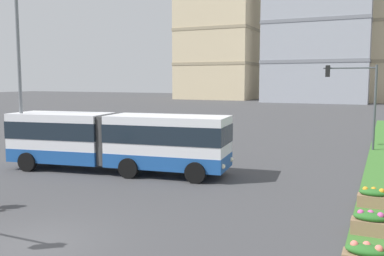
{
  "coord_description": "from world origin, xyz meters",
  "views": [
    {
      "loc": [
        9.17,
        -8.86,
        4.76
      ],
      "look_at": [
        -0.26,
        11.74,
        2.2
      ],
      "focal_mm": 39.76,
      "sensor_mm": 36.0,
      "label": 1
    }
  ],
  "objects_px": {
    "streetlight_left": "(19,69)",
    "apartment_tower_westcentre": "(320,6)",
    "articulated_bus": "(117,140)",
    "flower_planter_1": "(370,223)",
    "traffic_light_far_right": "(357,92)",
    "flower_planter_2": "(373,198)"
  },
  "relations": [
    {
      "from": "streetlight_left",
      "to": "apartment_tower_westcentre",
      "type": "xyz_separation_m",
      "value": [
        3.64,
        80.5,
        15.26
      ]
    },
    {
      "from": "articulated_bus",
      "to": "flower_planter_1",
      "type": "height_order",
      "value": "articulated_bus"
    },
    {
      "from": "streetlight_left",
      "to": "articulated_bus",
      "type": "bearing_deg",
      "value": 16.5
    },
    {
      "from": "flower_planter_1",
      "to": "traffic_light_far_right",
      "type": "xyz_separation_m",
      "value": [
        -1.53,
        17.21,
        3.55
      ]
    },
    {
      "from": "articulated_bus",
      "to": "flower_planter_1",
      "type": "distance_m",
      "value": 13.24
    },
    {
      "from": "articulated_bus",
      "to": "flower_planter_2",
      "type": "xyz_separation_m",
      "value": [
        12.37,
        -1.46,
        -1.23
      ]
    },
    {
      "from": "articulated_bus",
      "to": "streetlight_left",
      "type": "height_order",
      "value": "streetlight_left"
    },
    {
      "from": "apartment_tower_westcentre",
      "to": "traffic_light_far_right",
      "type": "bearing_deg",
      "value": -79.56
    },
    {
      "from": "flower_planter_1",
      "to": "apartment_tower_westcentre",
      "type": "distance_m",
      "value": 87.07
    },
    {
      "from": "flower_planter_2",
      "to": "apartment_tower_westcentre",
      "type": "distance_m",
      "value": 84.1
    },
    {
      "from": "flower_planter_1",
      "to": "flower_planter_2",
      "type": "bearing_deg",
      "value": 90.0
    },
    {
      "from": "traffic_light_far_right",
      "to": "apartment_tower_westcentre",
      "type": "height_order",
      "value": "apartment_tower_westcentre"
    },
    {
      "from": "flower_planter_2",
      "to": "traffic_light_far_right",
      "type": "distance_m",
      "value": 14.64
    },
    {
      "from": "apartment_tower_westcentre",
      "to": "streetlight_left",
      "type": "bearing_deg",
      "value": -92.59
    },
    {
      "from": "flower_planter_1",
      "to": "apartment_tower_westcentre",
      "type": "xyz_separation_m",
      "value": [
        -13.76,
        83.57,
        20.19
      ]
    },
    {
      "from": "flower_planter_2",
      "to": "traffic_light_far_right",
      "type": "xyz_separation_m",
      "value": [
        -1.53,
        14.12,
        3.55
      ]
    },
    {
      "from": "traffic_light_far_right",
      "to": "streetlight_left",
      "type": "bearing_deg",
      "value": -138.28
    },
    {
      "from": "flower_planter_1",
      "to": "flower_planter_2",
      "type": "relative_size",
      "value": 1.0
    },
    {
      "from": "traffic_light_far_right",
      "to": "apartment_tower_westcentre",
      "type": "bearing_deg",
      "value": 100.44
    },
    {
      "from": "traffic_light_far_right",
      "to": "articulated_bus",
      "type": "bearing_deg",
      "value": -130.57
    },
    {
      "from": "traffic_light_far_right",
      "to": "streetlight_left",
      "type": "distance_m",
      "value": 21.3
    },
    {
      "from": "flower_planter_1",
      "to": "streetlight_left",
      "type": "relative_size",
      "value": 0.11
    }
  ]
}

